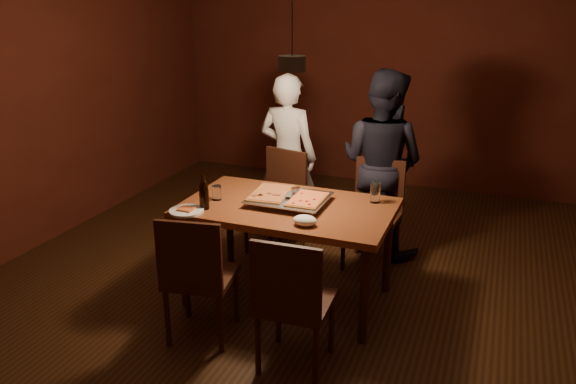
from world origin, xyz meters
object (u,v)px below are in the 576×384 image
(pizza_tray, at_px, (289,200))
(beer_bottle_b, at_px, (205,194))
(chair_far_right, at_px, (375,203))
(pendant_lamp, at_px, (292,62))
(chair_near_left, at_px, (196,268))
(plate_slice, at_px, (186,211))
(beer_bottle_a, at_px, (204,191))
(diner_dark, at_px, (382,163))
(diner_white, at_px, (288,157))
(chair_near_right, at_px, (292,293))
(chair_far_left, at_px, (280,191))
(dining_table, at_px, (288,215))

(pizza_tray, xyz_separation_m, beer_bottle_b, (-0.51, -0.32, 0.09))
(chair_far_right, distance_m, pendant_lamp, 1.53)
(chair_near_left, relative_size, plate_slice, 2.02)
(pizza_tray, height_order, beer_bottle_a, beer_bottle_a)
(pendant_lamp, bearing_deg, diner_dark, 69.26)
(diner_white, relative_size, pendant_lamp, 1.39)
(chair_near_right, xyz_separation_m, pizza_tray, (-0.35, 0.86, 0.24))
(chair_far_left, distance_m, beer_bottle_b, 1.15)
(diner_white, bearing_deg, pizza_tray, 116.85)
(pizza_tray, bearing_deg, beer_bottle_a, -147.72)
(chair_far_right, height_order, pizza_tray, chair_far_right)
(dining_table, height_order, beer_bottle_b, beer_bottle_b)
(dining_table, distance_m, beer_bottle_a, 0.63)
(chair_near_right, height_order, pizza_tray, chair_near_right)
(diner_white, bearing_deg, diner_dark, -176.91)
(dining_table, relative_size, diner_dark, 0.93)
(chair_far_left, relative_size, plate_slice, 2.08)
(dining_table, bearing_deg, chair_near_left, -114.92)
(chair_near_right, relative_size, diner_dark, 0.30)
(chair_far_left, relative_size, diner_white, 0.33)
(beer_bottle_a, relative_size, beer_bottle_b, 1.13)
(chair_near_left, relative_size, diner_dark, 0.30)
(dining_table, distance_m, pendant_lamp, 1.08)
(chair_far_left, bearing_deg, dining_table, 128.41)
(beer_bottle_b, xyz_separation_m, pendant_lamp, (0.54, 0.30, 0.90))
(diner_white, bearing_deg, beer_bottle_b, 92.38)
(dining_table, xyz_separation_m, diner_white, (-0.44, 1.14, 0.09))
(pizza_tray, height_order, diner_dark, diner_dark)
(chair_near_right, bearing_deg, diner_white, 109.40)
(dining_table, bearing_deg, beer_bottle_b, -151.42)
(beer_bottle_a, bearing_deg, pizza_tray, 30.02)
(pendant_lamp, bearing_deg, plate_slice, -147.92)
(chair_far_left, relative_size, beer_bottle_b, 2.27)
(dining_table, relative_size, chair_far_right, 3.09)
(chair_near_left, height_order, plate_slice, chair_near_left)
(chair_far_right, relative_size, pizza_tray, 0.88)
(chair_near_right, bearing_deg, chair_far_left, 111.79)
(pendant_lamp, bearing_deg, chair_far_right, 61.68)
(diner_dark, bearing_deg, beer_bottle_a, 72.79)
(chair_near_left, xyz_separation_m, diner_dark, (0.78, 1.85, 0.27))
(chair_far_right, relative_size, chair_near_left, 1.00)
(dining_table, distance_m, beer_bottle_b, 0.62)
(chair_near_right, relative_size, pizza_tray, 0.88)
(chair_near_left, bearing_deg, beer_bottle_b, 100.89)
(chair_far_right, relative_size, chair_near_right, 1.00)
(chair_far_left, relative_size, chair_far_right, 1.03)
(dining_table, relative_size, chair_near_right, 3.09)
(chair_near_left, height_order, pendant_lamp, pendant_lamp)
(chair_near_right, height_order, beer_bottle_a, beer_bottle_a)
(chair_near_left, bearing_deg, chair_far_right, 52.85)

